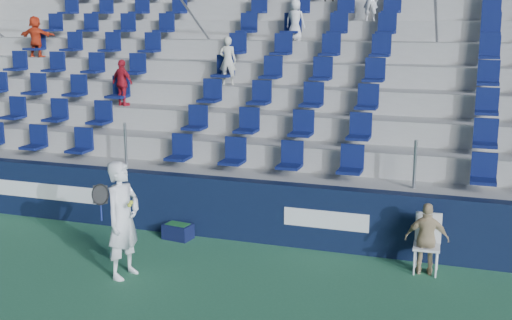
# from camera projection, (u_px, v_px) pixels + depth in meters

# --- Properties ---
(ground) EXTENTS (70.00, 70.00, 0.00)m
(ground) POSITION_uv_depth(u_px,v_px,m) (184.00, 307.00, 9.69)
(ground) COLOR #30704B
(ground) RESTS_ON ground
(sponsor_wall) EXTENTS (24.00, 0.32, 1.20)m
(sponsor_wall) POSITION_uv_depth(u_px,v_px,m) (252.00, 211.00, 12.47)
(sponsor_wall) COLOR #0D1732
(sponsor_wall) RESTS_ON ground
(grandstand) EXTENTS (24.00, 8.17, 6.63)m
(grandstand) POSITION_uv_depth(u_px,v_px,m) (315.00, 101.00, 16.85)
(grandstand) COLOR #A0A09B
(grandstand) RESTS_ON ground
(tennis_player) EXTENTS (0.69, 0.79, 1.99)m
(tennis_player) POSITION_uv_depth(u_px,v_px,m) (123.00, 220.00, 10.63)
(tennis_player) COLOR silver
(tennis_player) RESTS_ON ground
(line_judge_chair) EXTENTS (0.46, 0.47, 1.01)m
(line_judge_chair) POSITION_uv_depth(u_px,v_px,m) (427.00, 239.00, 10.97)
(line_judge_chair) COLOR white
(line_judge_chair) RESTS_ON ground
(line_judge) EXTENTS (0.75, 0.37, 1.25)m
(line_judge) POSITION_uv_depth(u_px,v_px,m) (427.00, 239.00, 10.81)
(line_judge) COLOR tan
(line_judge) RESTS_ON ground
(ball_bin) EXTENTS (0.59, 0.43, 0.31)m
(ball_bin) POSITION_uv_depth(u_px,v_px,m) (178.00, 231.00, 12.64)
(ball_bin) COLOR #0F1438
(ball_bin) RESTS_ON ground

